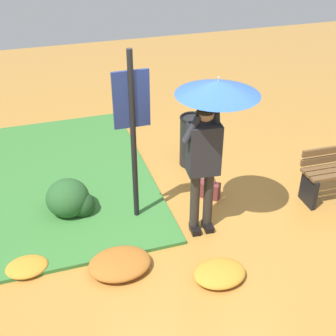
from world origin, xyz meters
TOP-DOWN VIEW (x-y plane):
  - ground_plane at (0.00, 0.00)m, footprint 18.00×18.00m
  - person_with_umbrella at (0.07, 0.06)m, footprint 0.96×0.96m
  - info_sign_post at (-0.74, 0.53)m, footprint 0.44×0.07m
  - handbag at (0.37, 0.67)m, footprint 0.32×0.30m
  - trash_bin at (0.46, 1.62)m, footprint 0.42×0.42m
  - shrub_cluster at (-1.55, 0.86)m, footprint 0.63×0.57m
  - leaf_pile_near_person at (-2.20, -0.06)m, footprint 0.49×0.39m
  - leaf_pile_by_bench at (-0.12, -0.85)m, footprint 0.61×0.49m
  - leaf_pile_far_path at (-1.17, -0.37)m, footprint 0.73×0.59m

SIDE VIEW (x-z plane):
  - ground_plane at x=0.00m, z-range 0.00..0.00m
  - leaf_pile_near_person at x=-2.20m, z-range 0.00..0.11m
  - leaf_pile_by_bench at x=-0.12m, z-range 0.00..0.13m
  - leaf_pile_far_path at x=-1.17m, z-range 0.00..0.16m
  - handbag at x=0.37m, z-range -0.06..0.31m
  - shrub_cluster at x=-1.55m, z-range -0.02..0.50m
  - trash_bin at x=0.46m, z-range 0.00..0.84m
  - info_sign_post at x=-0.74m, z-range 0.29..2.59m
  - person_with_umbrella at x=0.07m, z-range 0.53..2.57m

